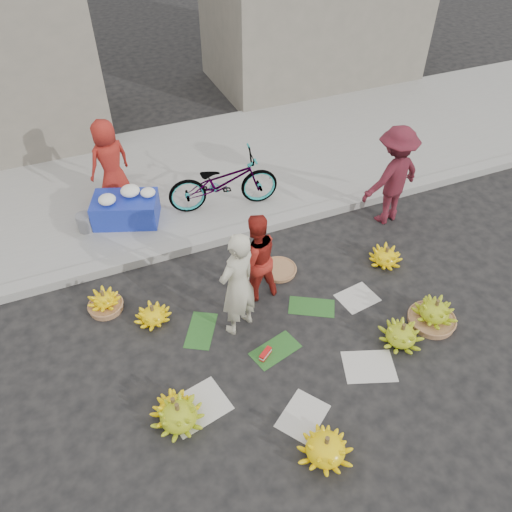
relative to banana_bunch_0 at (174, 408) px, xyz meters
name	(u,v)px	position (x,y,z in m)	size (l,w,h in m)	color
ground	(276,337)	(1.57, 0.59, -0.14)	(80.00, 80.00, 0.00)	black
curb	(221,237)	(1.57, 2.79, -0.06)	(40.00, 0.25, 0.15)	gray
sidewalk	(184,174)	(1.57, 4.89, -0.08)	(40.00, 4.00, 0.12)	gray
newspaper_scatter	(303,383)	(1.57, -0.21, -0.14)	(3.20, 1.80, 0.00)	silver
banana_leaves	(263,328)	(1.47, 0.79, -0.14)	(2.00, 1.00, 0.00)	#1E541C
banana_bunch_0	(174,408)	(0.00, 0.00, 0.00)	(0.62, 0.62, 0.32)	yellow
banana_bunch_1	(178,415)	(0.02, -0.12, 0.03)	(0.70, 0.70, 0.38)	#87A617
banana_bunch_2	(326,448)	(1.38, -1.12, 0.03)	(0.75, 0.75, 0.38)	yellow
banana_bunch_3	(401,334)	(3.06, -0.12, 0.01)	(0.57, 0.57, 0.35)	#87A617
banana_bunch_4	(434,313)	(3.67, 0.00, 0.05)	(0.68, 0.68, 0.44)	#93613E
banana_bunch_5	(386,256)	(3.76, 1.28, 0.00)	(0.52, 0.52, 0.32)	yellow
banana_bunch_6	(153,315)	(0.13, 1.51, -0.01)	(0.55, 0.55, 0.30)	yellow
banana_bunch_7	(105,302)	(-0.45, 2.00, 0.00)	(0.51, 0.51, 0.36)	#93613E
basket_spare	(279,270)	(2.14, 1.75, -0.11)	(0.53, 0.53, 0.06)	#93613E
incense_stack	(265,354)	(1.31, 0.36, -0.09)	(0.21, 0.07, 0.09)	red
vendor_cream	(238,285)	(1.18, 0.97, 0.67)	(0.59, 0.39, 1.62)	beige
vendor_red	(255,258)	(1.63, 1.46, 0.56)	(0.68, 0.53, 1.40)	#B3281B
man_striped	(393,176)	(4.41, 2.26, 0.73)	(1.12, 0.64, 1.73)	maroon
flower_table	(126,208)	(0.27, 3.79, 0.23)	(1.21, 0.98, 0.61)	#1829A1
grey_bucket	(85,222)	(-0.42, 3.79, 0.13)	(0.26, 0.26, 0.30)	slate
flower_vendor	(110,162)	(0.22, 4.50, 0.73)	(0.73, 0.48, 1.50)	#B3281B
bicycle	(223,182)	(1.92, 3.54, 0.48)	(1.89, 0.66, 0.99)	gray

